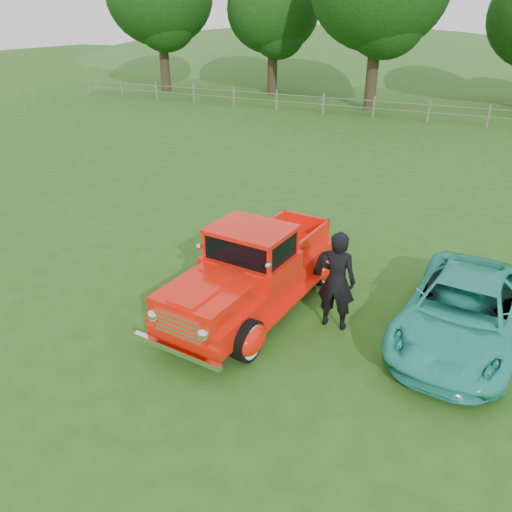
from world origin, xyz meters
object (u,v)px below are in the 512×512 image
at_px(tree_mid_west, 273,10).
at_px(red_pickup, 253,272).
at_px(man, 337,280).
at_px(teal_sedan, 462,311).

height_order(tree_mid_west, red_pickup, tree_mid_west).
relative_size(tree_mid_west, red_pickup, 1.65).
relative_size(tree_mid_west, man, 4.31).
xyz_separation_m(tree_mid_west, man, (13.49, -27.11, -4.57)).
bearing_deg(man, tree_mid_west, -64.80).
xyz_separation_m(teal_sedan, man, (-2.21, -0.59, 0.39)).
height_order(tree_mid_west, teal_sedan, tree_mid_west).
bearing_deg(man, teal_sedan, -166.30).
xyz_separation_m(red_pickup, teal_sedan, (3.91, 0.64, -0.21)).
bearing_deg(tree_mid_west, teal_sedan, -59.38).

